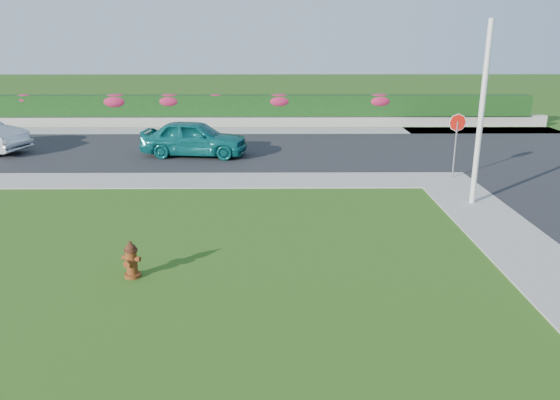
{
  "coord_description": "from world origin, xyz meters",
  "views": [
    {
      "loc": [
        1.13,
        -9.35,
        4.94
      ],
      "look_at": [
        1.24,
        3.79,
        0.9
      ],
      "focal_mm": 35.0,
      "sensor_mm": 36.0,
      "label": 1
    }
  ],
  "objects_px": {
    "fire_hydrant": "(131,260)",
    "sedan_teal": "(194,138)",
    "stop_sign": "(457,131)",
    "utility_pole": "(481,115)"
  },
  "relations": [
    {
      "from": "sedan_teal",
      "to": "stop_sign",
      "type": "distance_m",
      "value": 10.32
    },
    {
      "from": "fire_hydrant",
      "to": "stop_sign",
      "type": "height_order",
      "value": "stop_sign"
    },
    {
      "from": "stop_sign",
      "to": "sedan_teal",
      "type": "bearing_deg",
      "value": 174.39
    },
    {
      "from": "fire_hydrant",
      "to": "utility_pole",
      "type": "height_order",
      "value": "utility_pole"
    },
    {
      "from": "sedan_teal",
      "to": "stop_sign",
      "type": "bearing_deg",
      "value": -103.93
    },
    {
      "from": "fire_hydrant",
      "to": "stop_sign",
      "type": "distance_m",
      "value": 12.39
    },
    {
      "from": "fire_hydrant",
      "to": "utility_pole",
      "type": "xyz_separation_m",
      "value": [
        8.94,
        5.09,
        2.28
      ]
    },
    {
      "from": "fire_hydrant",
      "to": "sedan_teal",
      "type": "bearing_deg",
      "value": 107.61
    },
    {
      "from": "sedan_teal",
      "to": "utility_pole",
      "type": "relative_size",
      "value": 0.82
    },
    {
      "from": "utility_pole",
      "to": "stop_sign",
      "type": "bearing_deg",
      "value": 83.36
    }
  ]
}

